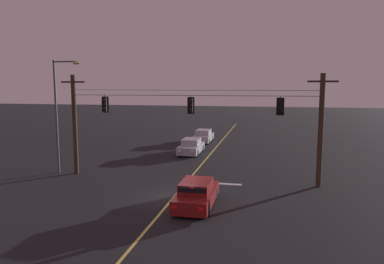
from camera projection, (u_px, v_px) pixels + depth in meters
The scene contains 11 objects.
ground_plane at pixel (175, 196), 20.62m from camera, with size 180.00×180.00×0.00m, color black.
lane_centre_stripe at pixel (204, 161), 30.17m from camera, with size 0.14×60.00×0.01m, color #D1C64C.
stop_bar_paint at pixel (215, 183), 23.37m from camera, with size 3.40×0.36×0.01m, color silver.
signal_span_assembly at pixel (189, 125), 23.87m from camera, with size 18.46×0.32×7.06m.
traffic_light_leftmost at pixel (105, 104), 24.91m from camera, with size 0.48×0.41×1.22m.
traffic_light_left_inner at pixel (190, 106), 23.66m from camera, with size 0.48×0.41×1.22m.
traffic_light_centre at pixel (280, 107), 22.48m from camera, with size 0.48×0.41×1.22m.
car_waiting_near_lane at pixel (196, 194), 18.90m from camera, with size 1.80×4.33×1.39m.
car_oncoming_lead at pixel (191, 147), 33.51m from camera, with size 1.80×4.42×1.39m.
car_oncoming_trailing at pixel (203, 136), 40.32m from camera, with size 1.80×4.42×1.39m.
street_lamp_corner at pixel (60, 106), 25.53m from camera, with size 2.11×0.30×8.09m.
Camera 1 is at (5.12, -19.33, 6.33)m, focal length 33.66 mm.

